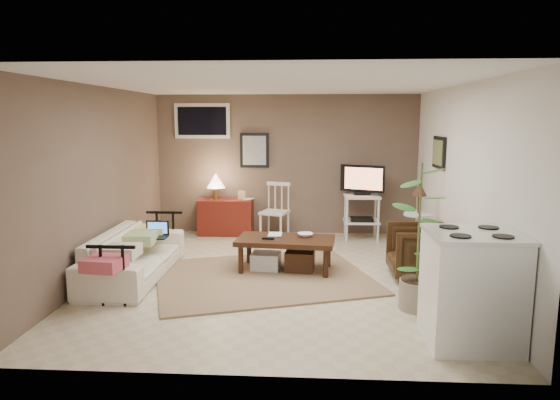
# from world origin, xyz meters

# --- Properties ---
(floor) EXTENTS (5.00, 5.00, 0.00)m
(floor) POSITION_xyz_m (0.00, 0.00, 0.00)
(floor) COLOR #C1B293
(floor) RESTS_ON ground
(art_back) EXTENTS (0.50, 0.03, 0.60)m
(art_back) POSITION_xyz_m (-0.55, 2.48, 1.45)
(art_back) COLOR black
(art_right) EXTENTS (0.03, 0.60, 0.45)m
(art_right) POSITION_xyz_m (2.23, 1.05, 1.52)
(art_right) COLOR black
(window) EXTENTS (0.96, 0.03, 0.60)m
(window) POSITION_xyz_m (-1.45, 2.48, 1.95)
(window) COLOR silver
(rug) EXTENTS (3.13, 2.80, 0.02)m
(rug) POSITION_xyz_m (-0.17, -0.07, 0.01)
(rug) COLOR #856D4D
(rug) RESTS_ON floor
(coffee_table) EXTENTS (1.32, 0.77, 0.48)m
(coffee_table) POSITION_xyz_m (0.09, 0.22, 0.27)
(coffee_table) COLOR black
(coffee_table) RESTS_ON floor
(sofa) EXTENTS (0.58, 2.00, 0.78)m
(sofa) POSITION_xyz_m (-1.80, -0.14, 0.39)
(sofa) COLOR silver
(sofa) RESTS_ON floor
(sofa_pillows) EXTENTS (0.38, 1.90, 0.13)m
(sofa_pillows) POSITION_xyz_m (-1.75, -0.37, 0.48)
(sofa_pillows) COLOR beige
(sofa_pillows) RESTS_ON sofa
(sofa_end_rails) EXTENTS (0.54, 2.00, 0.67)m
(sofa_end_rails) POSITION_xyz_m (-1.68, -0.14, 0.34)
(sofa_end_rails) COLOR black
(sofa_end_rails) RESTS_ON floor
(laptop) EXTENTS (0.31, 0.22, 0.21)m
(laptop) POSITION_xyz_m (-1.61, 0.21, 0.51)
(laptop) COLOR black
(laptop) RESTS_ON sofa
(red_console) EXTENTS (0.93, 0.41, 1.07)m
(red_console) POSITION_xyz_m (-1.05, 2.29, 0.37)
(red_console) COLOR maroon
(red_console) RESTS_ON floor
(spindle_chair) EXTENTS (0.53, 0.53, 0.93)m
(spindle_chair) POSITION_xyz_m (-0.17, 2.09, 0.44)
(spindle_chair) COLOR silver
(spindle_chair) RESTS_ON floor
(tv_stand) EXTENTS (0.70, 0.48, 1.24)m
(tv_stand) POSITION_xyz_m (1.28, 2.11, 0.66)
(tv_stand) COLOR silver
(tv_stand) RESTS_ON floor
(side_table) EXTENTS (0.41, 0.41, 1.10)m
(side_table) POSITION_xyz_m (1.96, 0.93, 0.68)
(side_table) COLOR silver
(side_table) RESTS_ON floor
(armchair) EXTENTS (0.69, 0.74, 0.75)m
(armchair) POSITION_xyz_m (1.80, 0.06, 0.37)
(armchair) COLOR black
(armchair) RESTS_ON floor
(potted_plant) EXTENTS (0.39, 0.39, 1.58)m
(potted_plant) POSITION_xyz_m (1.54, -1.01, 0.84)
(potted_plant) COLOR gray
(potted_plant) RESTS_ON floor
(stove) EXTENTS (0.79, 0.73, 1.03)m
(stove) POSITION_xyz_m (1.85, -1.79, 0.51)
(stove) COLOR white
(stove) RESTS_ON floor
(bowl) EXTENTS (0.20, 0.08, 0.20)m
(bowl) POSITION_xyz_m (0.36, 0.31, 0.55)
(bowl) COLOR black
(bowl) RESTS_ON coffee_table
(book_table) EXTENTS (0.18, 0.02, 0.25)m
(book_table) POSITION_xyz_m (-0.14, 0.37, 0.57)
(book_table) COLOR black
(book_table) RESTS_ON coffee_table
(book_console) EXTENTS (0.15, 0.06, 0.20)m
(book_console) POSITION_xyz_m (-0.71, 2.30, 0.72)
(book_console) COLOR black
(book_console) RESTS_ON red_console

